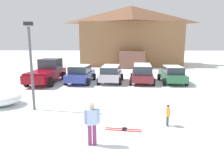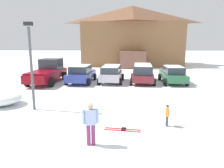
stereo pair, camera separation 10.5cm
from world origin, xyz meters
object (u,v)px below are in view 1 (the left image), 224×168
at_px(parked_blue_hatchback, 81,74).
at_px(parked_silver_wagon, 111,73).
at_px(lamp_post, 31,61).
at_px(parked_maroon_van, 142,73).
at_px(pair_of_skis, 124,130).
at_px(parked_green_coupe, 172,74).
at_px(skier_adult_in_blue_parka, 92,121).
at_px(skier_child_in_orange_jacket, 168,114).
at_px(ski_lodge, 131,35).
at_px(pickup_truck, 47,72).

distance_m(parked_blue_hatchback, parked_silver_wagon, 2.82).
bearing_deg(lamp_post, parked_blue_hatchback, 80.87).
relative_size(parked_maroon_van, pair_of_skis, 2.86).
xyz_separation_m(parked_green_coupe, skier_adult_in_blue_parka, (-6.08, -12.47, 0.14)).
bearing_deg(lamp_post, parked_silver_wagon, 63.69).
relative_size(parked_blue_hatchback, skier_child_in_orange_jacket, 4.72).
xyz_separation_m(parked_green_coupe, skier_child_in_orange_jacket, (-2.83, -10.53, -0.24)).
bearing_deg(parked_blue_hatchback, skier_child_in_orange_jacket, -61.50).
distance_m(parked_silver_wagon, parked_maroon_van, 2.92).
xyz_separation_m(ski_lodge, parked_green_coupe, (2.91, -15.82, -3.87)).
distance_m(parked_blue_hatchback, parked_maroon_van, 5.74).
distance_m(parked_silver_wagon, skier_adult_in_blue_parka, 12.58).
height_order(ski_lodge, skier_child_in_orange_jacket, ski_lodge).
bearing_deg(pair_of_skis, parked_blue_hatchback, 108.42).
relative_size(parked_silver_wagon, parked_green_coupe, 0.95).
relative_size(skier_child_in_orange_jacket, pair_of_skis, 0.61).
xyz_separation_m(parked_green_coupe, pair_of_skis, (-4.85, -11.06, -0.78)).
bearing_deg(parked_blue_hatchback, parked_silver_wagon, 3.10).
bearing_deg(parked_green_coupe, parked_blue_hatchback, -179.68).
height_order(ski_lodge, parked_silver_wagon, ski_lodge).
relative_size(parked_silver_wagon, pickup_truck, 0.71).
relative_size(parked_silver_wagon, pair_of_skis, 2.57).
bearing_deg(lamp_post, pair_of_skis, -29.18).
relative_size(parked_green_coupe, skier_adult_in_blue_parka, 2.64).
height_order(parked_silver_wagon, pickup_truck, pickup_truck).
bearing_deg(lamp_post, parked_maroon_van, 49.90).
xyz_separation_m(parked_green_coupe, pickup_truck, (-11.62, -0.07, 0.19)).
distance_m(parked_blue_hatchback, pickup_truck, 3.11).
bearing_deg(parked_green_coupe, pickup_truck, -179.64).
relative_size(parked_maroon_van, skier_adult_in_blue_parka, 2.79).
bearing_deg(pickup_truck, skier_child_in_orange_jacket, -49.94).
xyz_separation_m(parked_blue_hatchback, parked_green_coupe, (8.52, 0.05, -0.03)).
xyz_separation_m(ski_lodge, pair_of_skis, (-1.95, -26.88, -4.65)).
bearing_deg(ski_lodge, pair_of_skis, -94.14).
distance_m(parked_blue_hatchback, skier_adult_in_blue_parka, 12.66).
relative_size(parked_blue_hatchback, parked_green_coupe, 1.06).
distance_m(parked_blue_hatchback, parked_green_coupe, 8.52).
xyz_separation_m(parked_silver_wagon, parked_green_coupe, (5.70, -0.11, -0.06)).
relative_size(parked_maroon_van, pickup_truck, 0.78).
bearing_deg(skier_child_in_orange_jacket, parked_green_coupe, 74.98).
bearing_deg(pickup_truck, parked_blue_hatchback, 0.47).
xyz_separation_m(skier_adult_in_blue_parka, pair_of_skis, (1.23, 1.41, -0.92)).
height_order(parked_maroon_van, parked_green_coupe, parked_maroon_van).
height_order(parked_blue_hatchback, skier_adult_in_blue_parka, skier_adult_in_blue_parka).
distance_m(parked_blue_hatchback, pair_of_skis, 11.63).
height_order(pair_of_skis, lamp_post, lamp_post).
distance_m(ski_lodge, skier_child_in_orange_jacket, 26.67).
bearing_deg(parked_green_coupe, skier_child_in_orange_jacket, -105.02).
bearing_deg(parked_maroon_van, parked_blue_hatchback, -178.42).
height_order(parked_silver_wagon, parked_green_coupe, parked_silver_wagon).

